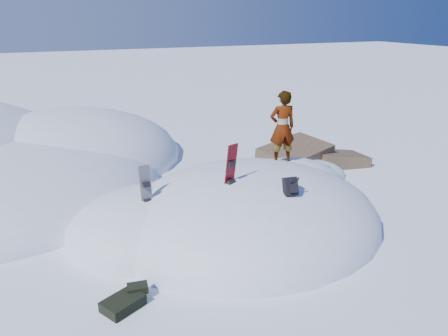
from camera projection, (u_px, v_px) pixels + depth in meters
name	position (u px, v px, depth m)	size (l,w,h in m)	color
ground	(248.00, 225.00, 11.12)	(120.00, 120.00, 0.00)	white
snow_mound	(237.00, 223.00, 11.26)	(8.00, 6.00, 3.00)	silver
rock_outcrop	(303.00, 169.00, 15.14)	(4.68, 4.41, 1.68)	brown
snowboard_red	(230.00, 175.00, 9.93)	(0.35, 0.32, 1.52)	red
snowboard_dark	(147.00, 194.00, 9.95)	(0.27, 0.22, 1.37)	black
backpack	(291.00, 186.00, 9.60)	(0.34, 0.41, 0.48)	black
gear_pile	(125.00, 301.00, 7.99)	(0.98, 0.77, 0.25)	black
person	(282.00, 128.00, 11.72)	(0.73, 0.48, 2.00)	slate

